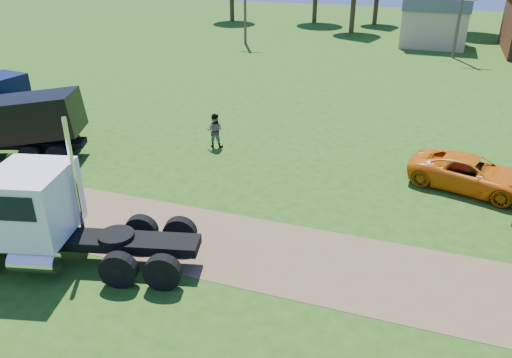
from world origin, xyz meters
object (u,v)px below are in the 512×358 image
(black_dump_truck, at_px, (8,123))
(navy_truck, at_px, (10,104))
(orange_pickup, at_px, (471,174))
(white_semi_tractor, at_px, (38,217))

(black_dump_truck, distance_m, navy_truck, 4.15)
(black_dump_truck, xyz_separation_m, orange_pickup, (21.00, 3.89, -1.12))
(white_semi_tractor, bearing_deg, navy_truck, 122.92)
(black_dump_truck, relative_size, orange_pickup, 1.51)
(white_semi_tractor, bearing_deg, orange_pickup, 23.49)
(white_semi_tractor, relative_size, navy_truck, 1.15)
(white_semi_tractor, height_order, orange_pickup, white_semi_tractor)
(white_semi_tractor, distance_m, black_dump_truck, 9.86)
(orange_pickup, bearing_deg, navy_truck, 106.92)
(navy_truck, bearing_deg, orange_pickup, 9.52)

